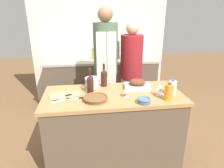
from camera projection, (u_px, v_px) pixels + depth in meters
name	position (u px, v px, depth m)	size (l,w,h in m)	color
ground_plane	(113.00, 156.00, 2.56)	(12.00, 12.00, 0.00)	brown
kitchen_island	(113.00, 127.00, 2.40)	(1.57, 0.72, 0.87)	brown
back_counter	(102.00, 82.00, 3.83)	(2.07, 0.60, 0.90)	brown
back_wall	(99.00, 37.00, 3.88)	(2.57, 0.10, 2.55)	silver
roasting_pan	(137.00, 85.00, 2.40)	(0.34, 0.27, 0.12)	#BCBCC1
wicker_basket	(96.00, 98.00, 2.08)	(0.26, 0.26, 0.05)	brown
cutting_board	(65.00, 95.00, 2.20)	(0.36, 0.24, 0.02)	tan
stock_pot	(92.00, 82.00, 2.43)	(0.18, 0.18, 0.14)	#B7B7BC
mixing_bowl	(144.00, 100.00, 2.02)	(0.14, 0.14, 0.06)	slate
juice_jug	(169.00, 92.00, 2.07)	(0.09, 0.09, 0.19)	orange
milk_jug	(172.00, 88.00, 2.21)	(0.09, 0.09, 0.18)	white
wine_bottle_green	(90.00, 84.00, 2.24)	(0.07, 0.07, 0.29)	#381E19
wine_bottle_dark	(104.00, 77.00, 2.46)	(0.08, 0.08, 0.29)	#381E19
wine_glass_left	(127.00, 89.00, 2.14)	(0.08, 0.08, 0.14)	silver
wine_glass_right	(159.00, 87.00, 2.18)	(0.08, 0.08, 0.14)	silver
knife_chef	(64.00, 99.00, 2.11)	(0.24, 0.17, 0.01)	#B7B7BC
knife_paring	(77.00, 98.00, 2.13)	(0.18, 0.06, 0.01)	#B7B7BC
knife_bread	(63.00, 96.00, 2.14)	(0.20, 0.13, 0.01)	#B7B7BC
stand_mixer	(115.00, 52.00, 3.70)	(0.18, 0.14, 0.32)	#333842
condiment_bottle_tall	(115.00, 57.00, 3.54)	(0.06, 0.06, 0.14)	#B28E2D
condiment_bottle_short	(93.00, 54.00, 3.68)	(0.05, 0.05, 0.20)	#B28E2D
person_cook_aproned	(105.00, 64.00, 2.92)	(0.35, 0.35, 1.81)	beige
person_cook_guest	(131.00, 70.00, 3.06)	(0.33, 0.33, 1.61)	beige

